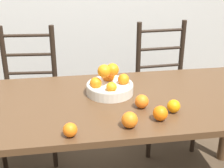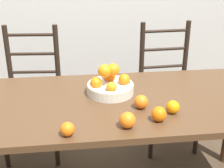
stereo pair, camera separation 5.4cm
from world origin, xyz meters
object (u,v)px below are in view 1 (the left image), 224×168
chair_right (164,89)px  orange_loose_1 (160,113)px  chair_left (30,97)px  orange_loose_2 (142,101)px  orange_loose_4 (70,130)px  orange_loose_0 (130,120)px  fruit_bowl (110,85)px  orange_loose_3 (174,106)px

chair_right → orange_loose_1: bearing=-112.8°
orange_loose_1 → chair_left: (-0.74, 0.95, -0.30)m
orange_loose_1 → orange_loose_2: size_ratio=1.01×
orange_loose_1 → chair_right: (0.34, 0.95, -0.30)m
orange_loose_4 → chair_left: 1.11m
orange_loose_2 → orange_loose_4: orange_loose_2 is taller
orange_loose_2 → orange_loose_4: (-0.39, -0.23, -0.00)m
orange_loose_0 → orange_loose_1: (0.16, 0.04, -0.00)m
orange_loose_1 → orange_loose_2: bearing=111.9°
orange_loose_0 → chair_left: chair_left is taller
fruit_bowl → orange_loose_1: 0.41m
orange_loose_0 → orange_loose_2: orange_loose_0 is taller
fruit_bowl → orange_loose_4: fruit_bowl is taller
orange_loose_1 → chair_right: size_ratio=0.07×
fruit_bowl → orange_loose_2: bearing=-56.3°
orange_loose_2 → fruit_bowl: bearing=123.7°
fruit_bowl → orange_loose_0: 0.40m
chair_right → orange_loose_2: bearing=-119.5°
orange_loose_4 → chair_left: bearing=105.9°
fruit_bowl → orange_loose_1: fruit_bowl is taller
orange_loose_3 → orange_loose_4: size_ratio=1.04×
chair_left → orange_loose_2: bearing=-44.9°
orange_loose_0 → chair_right: 1.15m
orange_loose_1 → orange_loose_2: 0.16m
fruit_bowl → orange_loose_4: size_ratio=4.18×
fruit_bowl → chair_right: (0.54, 0.59, -0.32)m
orange_loose_0 → orange_loose_2: (0.11, 0.19, -0.00)m
orange_loose_0 → chair_right: bearing=62.9°
orange_loose_3 → chair_left: (-0.83, 0.88, -0.30)m
orange_loose_0 → orange_loose_2: bearing=60.8°
fruit_bowl → orange_loose_3: size_ratio=4.01×
orange_loose_0 → orange_loose_3: (0.26, 0.11, -0.00)m
orange_loose_2 → chair_left: bearing=130.4°
chair_right → fruit_bowl: bearing=-135.7°
orange_loose_3 → chair_right: bearing=74.1°
orange_loose_0 → chair_left: 1.18m
orange_loose_3 → chair_right: (0.25, 0.88, -0.30)m
fruit_bowl → chair_right: bearing=47.2°
fruit_bowl → orange_loose_2: fruit_bowl is taller
orange_loose_0 → orange_loose_1: size_ratio=1.04×
fruit_bowl → orange_loose_0: fruit_bowl is taller
orange_loose_3 → chair_right: size_ratio=0.07×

